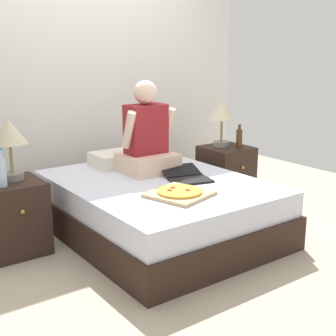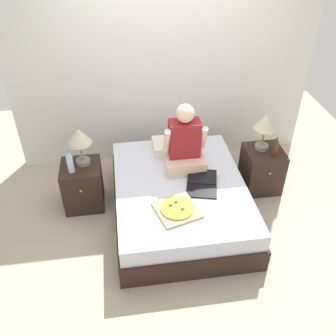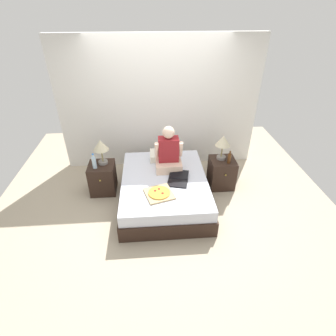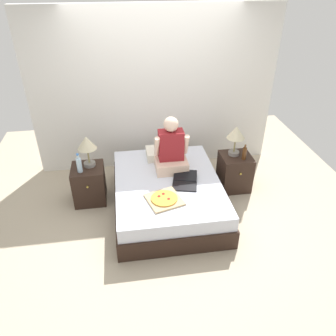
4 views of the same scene
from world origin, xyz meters
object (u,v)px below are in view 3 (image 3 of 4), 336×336
object	(u,v)px
water_bottle	(94,162)
nightstand_right	(222,173)
nightstand_left	(103,178)
lamp_on_left_nightstand	(101,147)
beer_bottle	(229,158)
laptop	(178,180)
person_seated	(169,154)
pizza_box	(159,193)
lamp_on_right_nightstand	(223,142)
bed	(164,189)

from	to	relation	value
water_bottle	nightstand_right	xyz separation A→B (m)	(2.23, 0.09, -0.39)
nightstand_left	lamp_on_left_nightstand	bearing A→B (deg)	51.37
nightstand_right	beer_bottle	distance (m)	0.39
nightstand_left	water_bottle	xyz separation A→B (m)	(-0.08, -0.09, 0.39)
nightstand_left	beer_bottle	world-z (taller)	beer_bottle
water_bottle	nightstand_right	bearing A→B (deg)	2.31
beer_bottle	laptop	size ratio (longest dim) A/B	0.48
nightstand_right	person_seated	distance (m)	1.09
beer_bottle	pizza_box	distance (m)	1.43
lamp_on_right_nightstand	beer_bottle	bearing A→B (deg)	-56.31
laptop	water_bottle	bearing A→B (deg)	165.09
bed	beer_bottle	bearing A→B (deg)	12.02
water_bottle	bed	bearing A→B (deg)	-12.39
nightstand_left	lamp_on_left_nightstand	distance (m)	0.60
water_bottle	person_seated	distance (m)	1.25
bed	beer_bottle	distance (m)	1.24
nightstand_left	nightstand_right	distance (m)	2.15
nightstand_left	laptop	xyz separation A→B (m)	(1.29, -0.46, 0.20)
nightstand_right	laptop	world-z (taller)	nightstand_right
nightstand_right	laptop	bearing A→B (deg)	-152.13
lamp_on_left_nightstand	lamp_on_right_nightstand	size ratio (longest dim) A/B	1.00
nightstand_left	person_seated	distance (m)	1.26
nightstand_right	person_seated	size ratio (longest dim) A/B	0.70
beer_bottle	pizza_box	world-z (taller)	beer_bottle
person_seated	lamp_on_left_nightstand	bearing A→B (deg)	174.90
pizza_box	nightstand_right	bearing A→B (deg)	33.17
nightstand_left	lamp_on_right_nightstand	xyz separation A→B (m)	(2.12, 0.05, 0.60)
nightstand_left	beer_bottle	xyz separation A→B (m)	(2.22, -0.10, 0.37)
bed	person_seated	size ratio (longest dim) A/B	2.38
lamp_on_left_nightstand	nightstand_right	bearing A→B (deg)	-1.36
nightstand_left	laptop	world-z (taller)	nightstand_left
nightstand_right	beer_bottle	bearing A→B (deg)	-54.99
person_seated	laptop	world-z (taller)	person_seated
bed	laptop	world-z (taller)	laptop
nightstand_left	lamp_on_left_nightstand	size ratio (longest dim) A/B	1.22
bed	beer_bottle	xyz separation A→B (m)	(1.15, 0.24, 0.42)
beer_bottle	water_bottle	bearing A→B (deg)	179.75
laptop	pizza_box	size ratio (longest dim) A/B	0.96
bed	lamp_on_left_nightstand	distance (m)	1.28
water_bottle	nightstand_right	size ratio (longest dim) A/B	0.50
nightstand_right	pizza_box	bearing A→B (deg)	-146.83
lamp_on_right_nightstand	laptop	distance (m)	1.05
beer_bottle	laptop	world-z (taller)	beer_bottle
nightstand_left	beer_bottle	distance (m)	2.25
person_seated	nightstand_left	bearing A→B (deg)	177.52
nightstand_right	laptop	distance (m)	0.99
nightstand_left	lamp_on_right_nightstand	size ratio (longest dim) A/B	1.22
nightstand_left	pizza_box	bearing A→B (deg)	-38.45
beer_bottle	pizza_box	xyz separation A→B (m)	(-1.25, -0.67, -0.17)
nightstand_right	lamp_on_left_nightstand	bearing A→B (deg)	178.64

